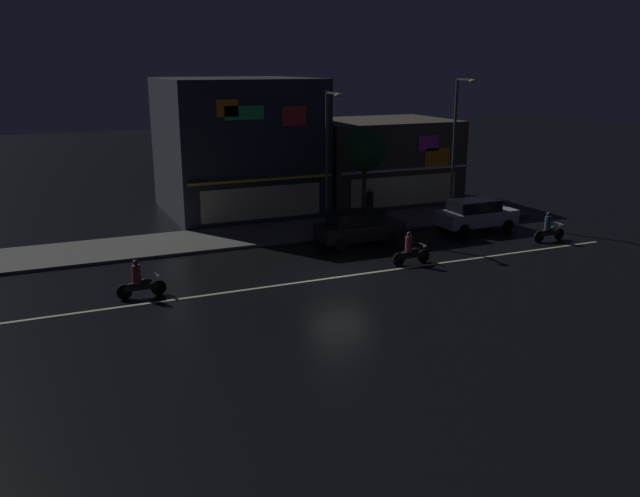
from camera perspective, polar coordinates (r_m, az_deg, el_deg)
name	(u,v)px	position (r m, az deg, el deg)	size (l,w,h in m)	color
ground_plane	(340,277)	(27.94, 1.71, -2.49)	(140.00, 140.00, 0.00)	black
lane_divider_stripe	(340,277)	(27.93, 1.71, -2.48)	(28.84, 0.16, 0.01)	beige
sidewalk_far	(275,233)	(35.06, -3.89, 1.37)	(30.36, 4.23, 0.14)	#5B5954
storefront_left_block	(237,146)	(40.51, -7.17, 8.82)	(8.65, 9.05, 7.94)	#2D333D
storefront_center_block	(378,161)	(43.20, 5.04, 7.53)	(9.02, 6.99, 5.30)	#4C443A
streetlamp_west	(329,149)	(34.79, 0.75, 8.57)	(0.44, 1.64, 7.26)	#47494C
streetlamp_mid	(457,137)	(38.62, 11.73, 9.43)	(0.44, 1.64, 7.86)	#47494C
pedestrian_on_sidewalk	(370,206)	(37.21, 4.34, 3.69)	(0.40, 0.40, 1.90)	#232328
street_tree	(365,150)	(36.33, 3.90, 8.51)	(2.39, 2.39, 5.29)	#473323
parked_car_near_kerb	(358,227)	(32.94, 3.34, 1.88)	(4.30, 1.98, 1.67)	black
parked_car_trailing	(476,214)	(36.71, 13.35, 2.91)	(4.30, 1.98, 1.67)	silver
motorcycle_lead	(410,251)	(29.81, 7.83, -0.19)	(1.90, 0.60, 1.52)	black
motorcycle_following	(549,229)	(35.42, 19.19, 1.61)	(1.90, 0.60, 1.52)	black
motorcycle_opposite_lane	(140,282)	(26.29, -15.35, -2.78)	(1.90, 0.60, 1.52)	black
traffic_cone	(332,239)	(32.93, 1.05, 0.83)	(0.36, 0.36, 0.55)	orange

